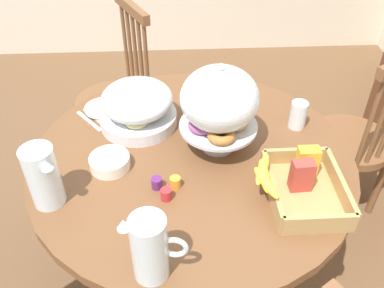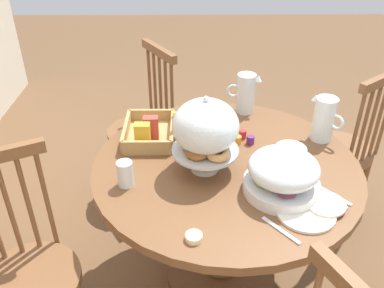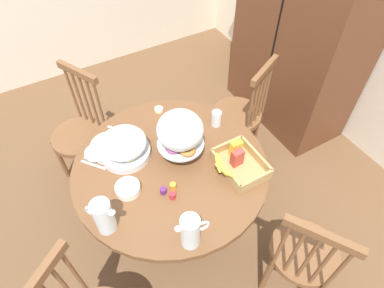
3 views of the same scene
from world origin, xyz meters
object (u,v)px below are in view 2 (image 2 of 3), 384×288
(milk_pitcher, at_px, (245,95))
(cereal_bowl, at_px, (290,152))
(cereal_basket, at_px, (153,131))
(drinking_glass, at_px, (125,174))
(pastry_stand_with_dome, at_px, (206,129))
(china_plate_small, at_px, (326,204))
(dining_table, at_px, (224,202))
(fruit_platter_covered, at_px, (283,174))
(windsor_chair_by_cabinet, at_px, (29,277))
(windsor_chair_far_side, at_px, (340,152))
(butter_dish, at_px, (194,237))
(orange_juice_pitcher, at_px, (324,121))
(windsor_chair_near_window, at_px, (143,131))
(china_plate_large, at_px, (306,213))

(milk_pitcher, relative_size, cereal_bowl, 1.51)
(cereal_basket, xyz_separation_m, drinking_glass, (-0.36, 0.08, 0.01))
(pastry_stand_with_dome, distance_m, china_plate_small, 0.54)
(dining_table, xyz_separation_m, fruit_platter_covered, (-0.20, -0.20, 0.31))
(windsor_chair_by_cabinet, bearing_deg, cereal_bowl, -68.94)
(windsor_chair_far_side, bearing_deg, butter_dish, 138.31)
(milk_pitcher, bearing_deg, orange_juice_pitcher, -130.36)
(fruit_platter_covered, bearing_deg, windsor_chair_near_window, 34.02)
(pastry_stand_with_dome, relative_size, milk_pitcher, 1.63)
(orange_juice_pitcher, height_order, butter_dish, orange_juice_pitcher)
(china_plate_small, xyz_separation_m, drinking_glass, (0.14, 0.77, 0.04))
(dining_table, height_order, windsor_chair_by_cabinet, windsor_chair_by_cabinet)
(windsor_chair_far_side, height_order, cereal_bowl, windsor_chair_far_side)
(pastry_stand_with_dome, distance_m, milk_pitcher, 0.58)
(pastry_stand_with_dome, distance_m, cereal_bowl, 0.43)
(windsor_chair_near_window, xyz_separation_m, china_plate_large, (-1.09, -0.72, 0.29))
(fruit_platter_covered, distance_m, butter_dish, 0.44)
(fruit_platter_covered, height_order, china_plate_large, fruit_platter_covered)
(windsor_chair_near_window, distance_m, fruit_platter_covered, 1.22)
(china_plate_large, bearing_deg, milk_pitcher, 9.32)
(cereal_bowl, height_order, drinking_glass, drinking_glass)
(windsor_chair_by_cabinet, bearing_deg, dining_table, -65.21)
(windsor_chair_near_window, xyz_separation_m, cereal_basket, (-0.55, -0.11, 0.33))
(windsor_chair_near_window, height_order, pastry_stand_with_dome, pastry_stand_with_dome)
(dining_table, relative_size, fruit_platter_covered, 3.89)
(cereal_bowl, bearing_deg, milk_pitcher, 19.65)
(windsor_chair_near_window, bearing_deg, orange_juice_pitcher, -121.60)
(milk_pitcher, bearing_deg, butter_dish, 163.20)
(dining_table, height_order, orange_juice_pitcher, orange_juice_pitcher)
(windsor_chair_far_side, xyz_separation_m, cereal_bowl, (-0.47, 0.43, 0.31))
(china_plate_small, relative_size, cereal_bowl, 1.07)
(cereal_bowl, bearing_deg, cereal_basket, 75.65)
(windsor_chair_by_cabinet, xyz_separation_m, orange_juice_pitcher, (0.57, -1.27, 0.38))
(butter_dish, bearing_deg, china_plate_large, -73.09)
(windsor_chair_near_window, height_order, windsor_chair_by_cabinet, same)
(dining_table, height_order, pastry_stand_with_dome, pastry_stand_with_dome)
(dining_table, relative_size, orange_juice_pitcher, 5.49)
(cereal_basket, bearing_deg, china_plate_large, -131.78)
(drinking_glass, relative_size, butter_dish, 1.83)
(cereal_bowl, bearing_deg, dining_table, 99.73)
(fruit_platter_covered, distance_m, orange_juice_pitcher, 0.48)
(windsor_chair_by_cabinet, distance_m, cereal_bowl, 1.21)
(orange_juice_pitcher, bearing_deg, cereal_bowl, 130.24)
(dining_table, xyz_separation_m, cereal_basket, (0.21, 0.33, 0.26))
(pastry_stand_with_dome, height_order, china_plate_small, pastry_stand_with_dome)
(windsor_chair_by_cabinet, height_order, china_plate_large, windsor_chair_by_cabinet)
(fruit_platter_covered, height_order, drinking_glass, fruit_platter_covered)
(china_plate_large, relative_size, drinking_glass, 2.00)
(windsor_chair_far_side, distance_m, drinking_glass, 1.36)
(pastry_stand_with_dome, bearing_deg, cereal_basket, 43.74)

